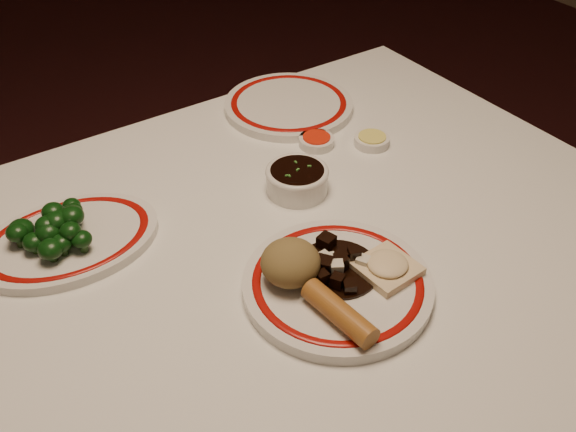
{
  "coord_description": "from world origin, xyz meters",
  "views": [
    {
      "loc": [
        -0.38,
        -0.59,
        1.38
      ],
      "look_at": [
        0.03,
        0.0,
        0.8
      ],
      "focal_mm": 40.0,
      "sensor_mm": 36.0,
      "label": 1
    }
  ],
  "objects_px": {
    "main_plate": "(337,284)",
    "broccoli_plate": "(69,240)",
    "stirfry_heap": "(334,266)",
    "dining_table": "(275,293)",
    "soy_bowl": "(297,181)",
    "fried_wonton": "(387,266)",
    "rice_mound": "(291,263)",
    "broccoli_pile": "(55,228)",
    "spring_roll": "(339,313)"
  },
  "relations": [
    {
      "from": "main_plate",
      "to": "broccoli_plate",
      "type": "relative_size",
      "value": 1.16
    },
    {
      "from": "stirfry_heap",
      "to": "dining_table",
      "type": "bearing_deg",
      "value": 108.7
    },
    {
      "from": "main_plate",
      "to": "broccoli_plate",
      "type": "xyz_separation_m",
      "value": [
        -0.27,
        0.3,
        -0.0
      ]
    },
    {
      "from": "stirfry_heap",
      "to": "soy_bowl",
      "type": "distance_m",
      "value": 0.21
    },
    {
      "from": "dining_table",
      "to": "fried_wonton",
      "type": "relative_size",
      "value": 14.95
    },
    {
      "from": "rice_mound",
      "to": "soy_bowl",
      "type": "relative_size",
      "value": 0.8
    },
    {
      "from": "broccoli_pile",
      "to": "soy_bowl",
      "type": "distance_m",
      "value": 0.38
    },
    {
      "from": "rice_mound",
      "to": "spring_roll",
      "type": "bearing_deg",
      "value": -85.78
    },
    {
      "from": "rice_mound",
      "to": "broccoli_plate",
      "type": "distance_m",
      "value": 0.34
    },
    {
      "from": "stirfry_heap",
      "to": "broccoli_pile",
      "type": "relative_size",
      "value": 1.01
    },
    {
      "from": "broccoli_pile",
      "to": "fried_wonton",
      "type": "bearing_deg",
      "value": -42.27
    },
    {
      "from": "soy_bowl",
      "to": "fried_wonton",
      "type": "bearing_deg",
      "value": -94.2
    },
    {
      "from": "dining_table",
      "to": "stirfry_heap",
      "type": "xyz_separation_m",
      "value": [
        0.03,
        -0.1,
        0.12
      ]
    },
    {
      "from": "broccoli_plate",
      "to": "stirfry_heap",
      "type": "bearing_deg",
      "value": -45.14
    },
    {
      "from": "fried_wonton",
      "to": "stirfry_heap",
      "type": "bearing_deg",
      "value": 144.85
    },
    {
      "from": "soy_bowl",
      "to": "broccoli_pile",
      "type": "bearing_deg",
      "value": 168.01
    },
    {
      "from": "dining_table",
      "to": "rice_mound",
      "type": "xyz_separation_m",
      "value": [
        -0.02,
        -0.08,
        0.14
      ]
    },
    {
      "from": "rice_mound",
      "to": "fried_wonton",
      "type": "height_order",
      "value": "rice_mound"
    },
    {
      "from": "rice_mound",
      "to": "fried_wonton",
      "type": "relative_size",
      "value": 1.01
    },
    {
      "from": "stirfry_heap",
      "to": "broccoli_plate",
      "type": "relative_size",
      "value": 0.42
    },
    {
      "from": "fried_wonton",
      "to": "broccoli_pile",
      "type": "height_order",
      "value": "broccoli_pile"
    },
    {
      "from": "main_plate",
      "to": "stirfry_heap",
      "type": "bearing_deg",
      "value": 70.5
    },
    {
      "from": "rice_mound",
      "to": "broccoli_plate",
      "type": "bearing_deg",
      "value": 130.59
    },
    {
      "from": "rice_mound",
      "to": "broccoli_pile",
      "type": "xyz_separation_m",
      "value": [
        -0.24,
        0.26,
        -0.01
      ]
    },
    {
      "from": "rice_mound",
      "to": "broccoli_pile",
      "type": "height_order",
      "value": "rice_mound"
    },
    {
      "from": "main_plate",
      "to": "broccoli_plate",
      "type": "height_order",
      "value": "main_plate"
    },
    {
      "from": "main_plate",
      "to": "soy_bowl",
      "type": "bearing_deg",
      "value": 68.87
    },
    {
      "from": "rice_mound",
      "to": "broccoli_plate",
      "type": "height_order",
      "value": "rice_mound"
    },
    {
      "from": "dining_table",
      "to": "soy_bowl",
      "type": "bearing_deg",
      "value": 41.95
    },
    {
      "from": "main_plate",
      "to": "soy_bowl",
      "type": "distance_m",
      "value": 0.23
    },
    {
      "from": "dining_table",
      "to": "fried_wonton",
      "type": "bearing_deg",
      "value": -56.55
    },
    {
      "from": "dining_table",
      "to": "soy_bowl",
      "type": "xyz_separation_m",
      "value": [
        0.11,
        0.1,
        0.11
      ]
    },
    {
      "from": "main_plate",
      "to": "broccoli_pile",
      "type": "bearing_deg",
      "value": 134.01
    },
    {
      "from": "spring_roll",
      "to": "stirfry_heap",
      "type": "height_order",
      "value": "spring_roll"
    },
    {
      "from": "fried_wonton",
      "to": "dining_table",
      "type": "bearing_deg",
      "value": 123.45
    },
    {
      "from": "dining_table",
      "to": "stirfry_heap",
      "type": "height_order",
      "value": "stirfry_heap"
    },
    {
      "from": "spring_roll",
      "to": "fried_wonton",
      "type": "bearing_deg",
      "value": 12.05
    },
    {
      "from": "dining_table",
      "to": "stirfry_heap",
      "type": "bearing_deg",
      "value": -71.3
    },
    {
      "from": "rice_mound",
      "to": "broccoli_pile",
      "type": "relative_size",
      "value": 0.7
    },
    {
      "from": "spring_roll",
      "to": "broccoli_pile",
      "type": "xyz_separation_m",
      "value": [
        -0.24,
        0.35,
        0.01
      ]
    },
    {
      "from": "soy_bowl",
      "to": "main_plate",
      "type": "bearing_deg",
      "value": -111.13
    },
    {
      "from": "spring_roll",
      "to": "soy_bowl",
      "type": "height_order",
      "value": "spring_roll"
    },
    {
      "from": "broccoli_pile",
      "to": "spring_roll",
      "type": "bearing_deg",
      "value": -55.63
    },
    {
      "from": "main_plate",
      "to": "spring_roll",
      "type": "distance_m",
      "value": 0.08
    },
    {
      "from": "fried_wonton",
      "to": "soy_bowl",
      "type": "xyz_separation_m",
      "value": [
        0.02,
        0.24,
        -0.01
      ]
    },
    {
      "from": "main_plate",
      "to": "broccoli_plate",
      "type": "bearing_deg",
      "value": 132.41
    },
    {
      "from": "stirfry_heap",
      "to": "fried_wonton",
      "type": "bearing_deg",
      "value": -35.15
    },
    {
      "from": "main_plate",
      "to": "soy_bowl",
      "type": "height_order",
      "value": "soy_bowl"
    },
    {
      "from": "broccoli_pile",
      "to": "stirfry_heap",
      "type": "bearing_deg",
      "value": -43.56
    },
    {
      "from": "spring_roll",
      "to": "stirfry_heap",
      "type": "bearing_deg",
      "value": 51.61
    }
  ]
}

